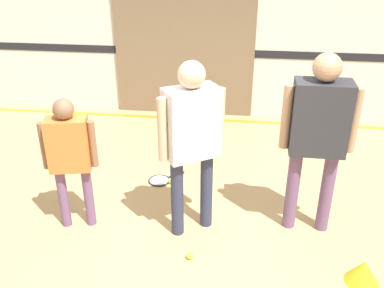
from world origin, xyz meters
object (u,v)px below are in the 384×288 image
person_student_right (319,127)px  tennis_ball_near_instructor (190,256)px  tennis_ball_by_spare_racket (171,181)px  person_student_left (69,151)px  person_instructor (192,132)px  training_cone (363,272)px  racket_spare_on_floor (161,180)px

person_student_right → tennis_ball_near_instructor: person_student_right is taller
tennis_ball_near_instructor → tennis_ball_by_spare_racket: (-0.40, 1.29, 0.00)m
person_student_left → person_instructor: bearing=-8.1°
person_student_left → training_cone: 2.87m
racket_spare_on_floor → training_cone: bearing=-75.7°
person_instructor → person_student_right: bearing=-24.4°
tennis_ball_near_instructor → training_cone: (1.52, -0.10, 0.08)m
person_student_left → person_student_right: bearing=-5.8°
tennis_ball_by_spare_racket → training_cone: size_ratio=0.22×
racket_spare_on_floor → training_cone: size_ratio=1.60×
tennis_ball_near_instructor → person_instructor: bearing=94.7°
person_instructor → training_cone: 1.92m
racket_spare_on_floor → person_student_right: bearing=-63.8°
person_student_left → training_cone: size_ratio=4.71×
training_cone → tennis_ball_near_instructor: bearing=176.1°
tennis_ball_near_instructor → tennis_ball_by_spare_racket: size_ratio=1.00×
person_instructor → tennis_ball_by_spare_racket: (-0.37, 0.83, -1.05)m
person_instructor → person_student_left: (-1.17, -0.08, -0.23)m
person_student_left → tennis_ball_near_instructor: bearing=-29.5°
person_instructor → racket_spare_on_floor: size_ratio=3.74×
person_instructor → racket_spare_on_floor: bearing=86.8°
tennis_ball_by_spare_racket → training_cone: bearing=-35.9°
training_cone → racket_spare_on_floor: bearing=145.0°
training_cone → person_instructor: bearing=160.0°
person_student_left → tennis_ball_by_spare_racket: (0.81, 0.90, -0.82)m
person_instructor → tennis_ball_near_instructor: bearing=-118.1°
person_instructor → person_student_right: person_student_right is taller
tennis_ball_near_instructor → tennis_ball_by_spare_racket: 1.35m
person_student_left → racket_spare_on_floor: 1.44m
tennis_ball_by_spare_racket → training_cone: training_cone is taller
racket_spare_on_floor → tennis_ball_by_spare_racket: size_ratio=7.12×
person_student_right → training_cone: (0.41, -0.74, -1.01)m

